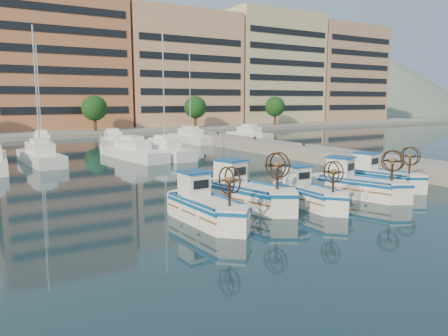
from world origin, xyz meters
TOP-DOWN VIEW (x-y plane):
  - ground at (0.00, 0.00)m, footprint 300.00×300.00m
  - quay at (13.00, 8.00)m, footprint 3.00×60.00m
  - waterfront at (9.23, 65.04)m, footprint 180.00×40.00m
  - hill_east at (140.00, 110.00)m, footprint 160.00×160.00m
  - yacht_marina at (-3.03, 27.84)m, footprint 39.69×22.75m
  - fishing_boat_a at (-5.28, -0.34)m, footprint 1.99×4.45m
  - fishing_boat_b at (-2.17, 1.09)m, footprint 2.93×4.91m
  - fishing_boat_c at (0.71, -0.40)m, footprint 1.72×4.08m
  - fishing_boat_d at (4.53, -0.17)m, footprint 3.10×4.61m
  - fishing_boat_e at (7.83, 0.98)m, footprint 2.49×4.44m

SIDE VIEW (x-z plane):
  - ground at x=0.00m, z-range 0.00..0.00m
  - hill_east at x=140.00m, z-range -25.00..25.00m
  - yacht_marina at x=-3.03m, z-range -5.22..6.28m
  - quay at x=13.00m, z-range 0.00..1.20m
  - fishing_boat_c at x=0.71m, z-range -0.57..1.97m
  - fishing_boat_e at x=7.83m, z-range -0.60..2.09m
  - fishing_boat_a at x=-5.28m, z-range -0.62..2.13m
  - fishing_boat_d at x=4.53m, z-range -0.62..2.16m
  - fishing_boat_b at x=-2.17m, z-range -0.67..2.31m
  - waterfront at x=9.23m, z-range -1.70..23.90m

